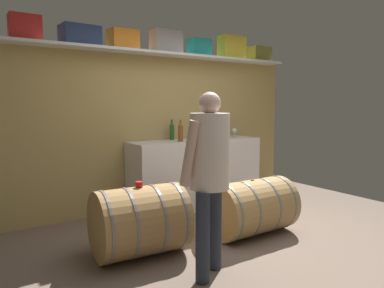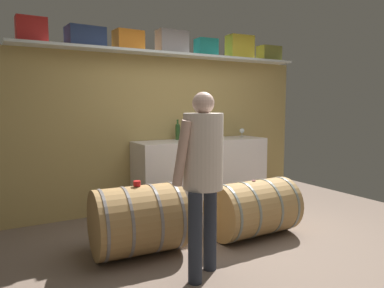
{
  "view_description": "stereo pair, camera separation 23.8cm",
  "coord_description": "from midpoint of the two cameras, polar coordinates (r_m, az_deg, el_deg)",
  "views": [
    {
      "loc": [
        -2.44,
        -2.51,
        1.44
      ],
      "look_at": [
        -0.37,
        0.64,
        1.03
      ],
      "focal_mm": 34.02,
      "sensor_mm": 36.0,
      "label": 1
    },
    {
      "loc": [
        -2.23,
        -2.63,
        1.44
      ],
      "look_at": [
        -0.37,
        0.64,
        1.03
      ],
      "focal_mm": 34.02,
      "sensor_mm": 36.0,
      "label": 2
    }
  ],
  "objects": [
    {
      "name": "ground_plane",
      "position": [
        4.12,
        3.82,
        -14.34
      ],
      "size": [
        5.6,
        7.2,
        0.02
      ],
      "primitive_type": "cube",
      "color": "#705E51"
    },
    {
      "name": "back_wall_panel",
      "position": [
        5.15,
        -6.23,
        1.81
      ],
      "size": [
        4.4,
        0.1,
        2.09
      ],
      "primitive_type": "cube",
      "color": "tan",
      "rests_on": "ground"
    },
    {
      "name": "high_shelf_board",
      "position": [
        5.05,
        -5.58,
        13.79
      ],
      "size": [
        4.05,
        0.4,
        0.03
      ],
      "primitive_type": "cube",
      "color": "silver",
      "rests_on": "back_wall_panel"
    },
    {
      "name": "toolcase_red",
      "position": [
        4.54,
        -26.14,
        16.04
      ],
      "size": [
        0.33,
        0.19,
        0.28
      ],
      "primitive_type": "cube",
      "rotation": [
        0.0,
        0.0,
        0.02
      ],
      "color": "red",
      "rests_on": "high_shelf_board"
    },
    {
      "name": "toolcase_navy",
      "position": [
        4.65,
        -18.64,
        15.78
      ],
      "size": [
        0.45,
        0.32,
        0.23
      ],
      "primitive_type": "cube",
      "rotation": [
        0.0,
        0.0,
        0.07
      ],
      "color": "navy",
      "rests_on": "high_shelf_board"
    },
    {
      "name": "toolcase_orange",
      "position": [
        4.82,
        -12.21,
        15.69
      ],
      "size": [
        0.37,
        0.26,
        0.24
      ],
      "primitive_type": "cube",
      "rotation": [
        0.0,
        0.0,
        0.07
      ],
      "color": "orange",
      "rests_on": "high_shelf_board"
    },
    {
      "name": "toolcase_grey",
      "position": [
        5.08,
        -5.46,
        15.65
      ],
      "size": [
        0.42,
        0.22,
        0.3
      ],
      "primitive_type": "cube",
      "rotation": [
        0.0,
        0.0,
        0.04
      ],
      "color": "gray",
      "rests_on": "high_shelf_board"
    },
    {
      "name": "toolcase_teal",
      "position": [
        5.34,
        -0.17,
        14.87
      ],
      "size": [
        0.3,
        0.23,
        0.24
      ],
      "primitive_type": "cube",
      "rotation": [
        0.0,
        0.0,
        -0.05
      ],
      "color": "#1A8378",
      "rests_on": "high_shelf_board"
    },
    {
      "name": "toolcase_yellow",
      "position": [
        5.69,
        5.02,
        14.82
      ],
      "size": [
        0.4,
        0.25,
        0.34
      ],
      "primitive_type": "cube",
      "rotation": [
        0.0,
        0.0,
        -0.06
      ],
      "color": "gold",
      "rests_on": "high_shelf_board"
    },
    {
      "name": "toolcase_olive",
      "position": [
        6.05,
        9.41,
        13.72
      ],
      "size": [
        0.36,
        0.22,
        0.23
      ],
      "primitive_type": "cube",
      "rotation": [
        0.0,
        0.0,
        -0.02
      ],
      "color": "olive",
      "rests_on": "high_shelf_board"
    },
    {
      "name": "work_cabinet",
      "position": [
        5.13,
        -0.7,
        -4.59
      ],
      "size": [
        1.92,
        0.54,
        0.95
      ],
      "primitive_type": "cube",
      "color": "white",
      "rests_on": "ground"
    },
    {
      "name": "wine_bottle_green",
      "position": [
        5.05,
        -4.52,
        2.05
      ],
      "size": [
        0.07,
        0.07,
        0.28
      ],
      "color": "#2D5326",
      "rests_on": "work_cabinet"
    },
    {
      "name": "wine_bottle_amber",
      "position": [
        4.79,
        -3.22,
        1.9
      ],
      "size": [
        0.07,
        0.07,
        0.29
      ],
      "color": "brown",
      "rests_on": "work_cabinet"
    },
    {
      "name": "wine_glass",
      "position": [
        5.51,
        5.46,
        2.07
      ],
      "size": [
        0.07,
        0.07,
        0.13
      ],
      "color": "white",
      "rests_on": "work_cabinet"
    },
    {
      "name": "wine_barrel_near",
      "position": [
        3.58,
        -10.14,
        -11.82
      ],
      "size": [
        0.88,
        0.71,
        0.67
      ],
      "rotation": [
        0.0,
        0.0,
        -0.06
      ],
      "color": "#9E7745",
      "rests_on": "ground"
    },
    {
      "name": "wine_barrel_far",
      "position": [
        4.12,
        7.71,
        -9.78
      ],
      "size": [
        0.94,
        0.62,
        0.62
      ],
      "rotation": [
        0.0,
        0.0,
        0.01
      ],
      "color": "#A27C4A",
      "rests_on": "ground"
    },
    {
      "name": "tasting_cup",
      "position": [
        3.49,
        -10.26,
        -6.22
      ],
      "size": [
        0.07,
        0.07,
        0.05
      ],
      "primitive_type": "cylinder",
      "color": "red",
      "rests_on": "wine_barrel_near"
    },
    {
      "name": "winemaker_pouring",
      "position": [
        2.98,
        0.37,
        -3.31
      ],
      "size": [
        0.49,
        0.47,
        1.54
      ],
      "rotation": [
        0.0,
        0.0,
        0.56
      ],
      "color": "#262C38",
      "rests_on": "ground"
    }
  ]
}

